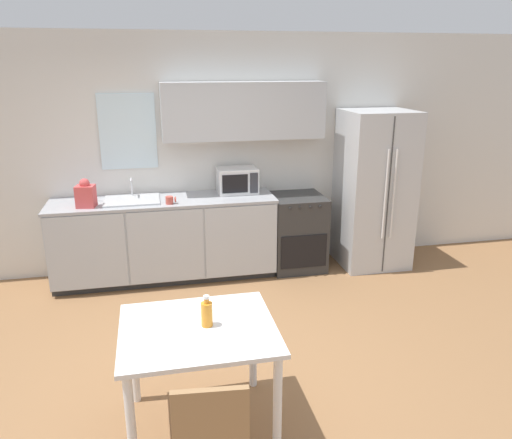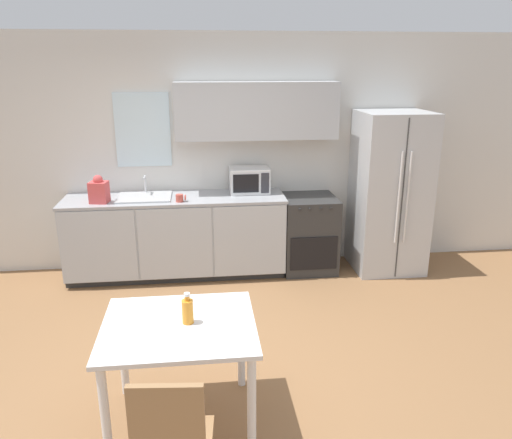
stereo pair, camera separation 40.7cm
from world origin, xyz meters
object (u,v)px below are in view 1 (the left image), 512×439
at_px(oven_range, 296,232).
at_px(drink_bottle, 207,313).
at_px(dining_table, 199,343).
at_px(coffee_mug, 170,200).
at_px(refrigerator, 374,189).
at_px(microwave, 237,180).

distance_m(oven_range, drink_bottle, 2.90).
relative_size(dining_table, drink_bottle, 4.68).
bearing_deg(coffee_mug, refrigerator, 3.51).
bearing_deg(drink_bottle, microwave, 75.78).
height_order(microwave, coffee_mug, microwave).
xyz_separation_m(oven_range, dining_table, (-1.42, -2.54, 0.20)).
relative_size(refrigerator, drink_bottle, 8.74).
height_order(refrigerator, coffee_mug, refrigerator).
relative_size(microwave, dining_table, 0.45).
distance_m(coffee_mug, dining_table, 2.37).
bearing_deg(dining_table, drink_bottle, 12.38).
distance_m(dining_table, drink_bottle, 0.21).
bearing_deg(refrigerator, coffee_mug, -176.49).
distance_m(oven_range, dining_table, 2.92).
height_order(refrigerator, drink_bottle, refrigerator).
relative_size(microwave, drink_bottle, 2.13).
height_order(oven_range, coffee_mug, coffee_mug).
bearing_deg(microwave, dining_table, -105.39).
relative_size(oven_range, refrigerator, 0.48).
distance_m(refrigerator, microwave, 1.64).
height_order(coffee_mug, dining_table, coffee_mug).
bearing_deg(oven_range, drink_bottle, -118.22).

